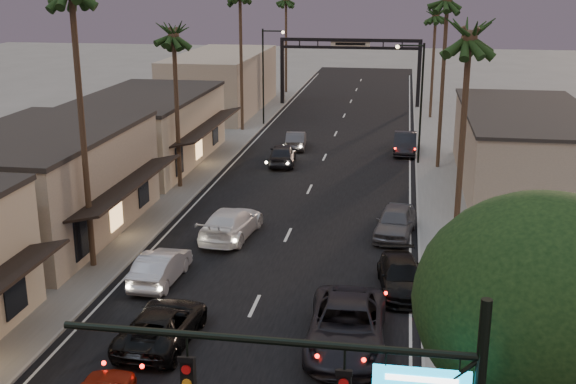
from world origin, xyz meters
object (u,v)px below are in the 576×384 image
(corner_tree, at_px, (549,314))
(oncoming_pickup, at_px, (162,325))
(curbside_near, at_px, (347,326))
(curbside_black, at_px, (402,277))
(palm_lc, at_px, (173,28))
(arch, at_px, (350,55))
(streetlight_right, at_px, (418,94))
(streetlight_left, at_px, (266,69))
(palm_rc, at_px, (436,11))
(oncoming_silver, at_px, (161,267))
(palm_ra, at_px, (470,27))

(corner_tree, xyz_separation_m, oncoming_pickup, (-12.31, 7.88, -5.26))
(curbside_near, height_order, curbside_black, curbside_near)
(palm_lc, bearing_deg, curbside_near, -57.35)
(arch, xyz_separation_m, streetlight_right, (6.92, -25.00, -0.20))
(streetlight_left, relative_size, palm_rc, 0.74)
(palm_rc, xyz_separation_m, oncoming_silver, (-13.37, -43.17, -9.73))
(arch, relative_size, palm_rc, 1.25)
(corner_tree, height_order, curbside_black, corner_tree)
(palm_lc, relative_size, oncoming_silver, 2.70)
(corner_tree, xyz_separation_m, palm_ra, (-0.88, 16.55, 5.46))
(streetlight_right, xyz_separation_m, oncoming_pickup, (-9.76, -29.67, -4.61))
(oncoming_pickup, relative_size, oncoming_silver, 1.15)
(oncoming_pickup, xyz_separation_m, curbside_near, (7.01, 0.74, 0.15))
(palm_rc, height_order, curbside_near, palm_rc)
(streetlight_right, relative_size, palm_rc, 0.74)
(palm_lc, distance_m, oncoming_silver, 18.42)
(oncoming_pickup, relative_size, curbside_black, 1.08)
(arch, relative_size, streetlight_left, 1.69)
(palm_rc, bearing_deg, curbside_near, -95.28)
(palm_rc, height_order, oncoming_pickup, palm_rc)
(oncoming_pickup, bearing_deg, palm_ra, -140.52)
(corner_tree, bearing_deg, oncoming_pickup, 147.37)
(palm_ra, xyz_separation_m, oncoming_pickup, (-11.44, -8.67, -10.72))
(corner_tree, relative_size, oncoming_silver, 1.95)
(streetlight_right, relative_size, streetlight_left, 1.00)
(corner_tree, height_order, arch, corner_tree)
(oncoming_pickup, height_order, curbside_black, oncoming_pickup)
(corner_tree, xyz_separation_m, palm_rc, (-0.88, 56.55, 4.49))
(corner_tree, distance_m, curbside_black, 15.43)
(palm_ra, relative_size, curbside_black, 2.74)
(streetlight_right, distance_m, oncoming_pickup, 31.57)
(palm_ra, xyz_separation_m, curbside_black, (-2.42, -2.43, -10.74))
(arch, xyz_separation_m, curbside_black, (6.18, -48.43, -4.83))
(oncoming_pickup, bearing_deg, corner_tree, 149.69)
(streetlight_left, distance_m, oncoming_silver, 37.51)
(palm_rc, bearing_deg, streetlight_left, -158.86)
(arch, height_order, curbside_near, arch)
(oncoming_pickup, relative_size, curbside_near, 0.82)
(palm_ra, distance_m, curbside_black, 11.28)
(arch, xyz_separation_m, palm_rc, (8.60, -6.00, 4.94))
(streetlight_left, xyz_separation_m, palm_lc, (-1.68, -22.00, 5.14))
(palm_ra, relative_size, palm_rc, 1.08)
(arch, bearing_deg, palm_rc, -34.89)
(curbside_black, bearing_deg, palm_lc, 128.95)
(corner_tree, height_order, oncoming_silver, corner_tree)
(palm_lc, height_order, palm_ra, palm_ra)
(arch, relative_size, palm_lc, 1.25)
(palm_rc, relative_size, oncoming_pickup, 2.35)
(palm_ra, distance_m, oncoming_pickup, 17.91)
(curbside_near, bearing_deg, palm_ra, 59.27)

